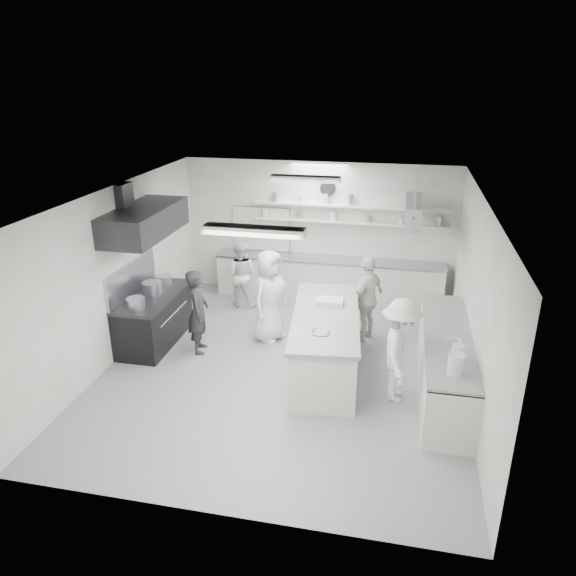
% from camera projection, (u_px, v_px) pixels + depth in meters
% --- Properties ---
extents(floor, '(6.00, 7.00, 0.02)m').
position_uv_depth(floor, '(285.00, 367.00, 9.47)').
color(floor, '#9D9DA3').
rests_on(floor, ground).
extents(ceiling, '(6.00, 7.00, 0.02)m').
position_uv_depth(ceiling, '(285.00, 195.00, 8.35)').
color(ceiling, white).
rests_on(ceiling, wall_back).
extents(wall_back, '(6.00, 0.04, 3.00)m').
position_uv_depth(wall_back, '(318.00, 230.00, 12.09)').
color(wall_back, white).
rests_on(wall_back, floor).
extents(wall_front, '(6.00, 0.04, 3.00)m').
position_uv_depth(wall_front, '(215.00, 405.00, 5.73)').
color(wall_front, white).
rests_on(wall_front, floor).
extents(wall_left, '(0.04, 7.00, 3.00)m').
position_uv_depth(wall_left, '(117.00, 273.00, 9.49)').
color(wall_left, white).
rests_on(wall_left, floor).
extents(wall_right, '(0.04, 7.00, 3.00)m').
position_uv_depth(wall_right, '(476.00, 301.00, 8.34)').
color(wall_right, white).
rests_on(wall_right, floor).
extents(stove, '(0.80, 1.80, 0.90)m').
position_uv_depth(stove, '(154.00, 320.00, 10.17)').
color(stove, black).
rests_on(stove, floor).
extents(exhaust_hood, '(0.85, 2.00, 0.50)m').
position_uv_depth(exhaust_hood, '(144.00, 221.00, 9.46)').
color(exhaust_hood, '#28282B').
rests_on(exhaust_hood, wall_left).
extents(back_counter, '(5.00, 0.60, 0.92)m').
position_uv_depth(back_counter, '(328.00, 279.00, 12.15)').
color(back_counter, silver).
rests_on(back_counter, floor).
extents(shelf_lower, '(4.20, 0.26, 0.04)m').
position_uv_depth(shelf_lower, '(349.00, 222.00, 11.75)').
color(shelf_lower, silver).
rests_on(shelf_lower, wall_back).
extents(shelf_upper, '(4.20, 0.26, 0.04)m').
position_uv_depth(shelf_upper, '(350.00, 206.00, 11.62)').
color(shelf_upper, silver).
rests_on(shelf_upper, wall_back).
extents(pass_through_window, '(1.30, 0.04, 1.00)m').
position_uv_depth(pass_through_window, '(262.00, 229.00, 12.34)').
color(pass_through_window, black).
rests_on(pass_through_window, wall_back).
extents(wall_clock, '(0.32, 0.05, 0.32)m').
position_uv_depth(wall_clock, '(328.00, 188.00, 11.67)').
color(wall_clock, white).
rests_on(wall_clock, wall_back).
extents(right_counter, '(0.74, 3.30, 0.94)m').
position_uv_depth(right_counter, '(445.00, 364.00, 8.61)').
color(right_counter, silver).
rests_on(right_counter, floor).
extents(pot_rack, '(0.30, 1.60, 0.40)m').
position_uv_depth(pot_rack, '(413.00, 210.00, 10.41)').
color(pot_rack, '#A0A3AC').
rests_on(pot_rack, ceiling).
extents(light_fixture_front, '(1.30, 0.25, 0.10)m').
position_uv_depth(light_fixture_front, '(254.00, 231.00, 6.74)').
color(light_fixture_front, silver).
rests_on(light_fixture_front, ceiling).
extents(light_fixture_rear, '(1.30, 0.25, 0.10)m').
position_uv_depth(light_fixture_rear, '(305.00, 179.00, 10.02)').
color(light_fixture_rear, silver).
rests_on(light_fixture_rear, ceiling).
extents(prep_island, '(1.30, 2.79, 0.99)m').
position_uv_depth(prep_island, '(325.00, 344.00, 9.17)').
color(prep_island, silver).
rests_on(prep_island, floor).
extents(stove_pot, '(0.37, 0.37, 0.27)m').
position_uv_depth(stove_pot, '(153.00, 289.00, 10.01)').
color(stove_pot, '#A0A3AC').
rests_on(stove_pot, stove).
extents(cook_stove, '(0.50, 0.64, 1.56)m').
position_uv_depth(cook_stove, '(198.00, 312.00, 9.72)').
color(cook_stove, '#262628').
rests_on(cook_stove, floor).
extents(cook_back, '(0.74, 0.59, 1.45)m').
position_uv_depth(cook_back, '(241.00, 274.00, 11.68)').
color(cook_back, white).
rests_on(cook_back, floor).
extents(cook_island_left, '(0.85, 1.01, 1.77)m').
position_uv_depth(cook_island_left, '(269.00, 296.00, 10.13)').
color(cook_island_left, white).
rests_on(cook_island_left, floor).
extents(cook_island_right, '(0.81, 1.05, 1.65)m').
position_uv_depth(cook_island_right, '(367.00, 298.00, 10.17)').
color(cook_island_right, white).
rests_on(cook_island_right, floor).
extents(cook_right, '(0.63, 1.08, 1.67)m').
position_uv_depth(cook_right, '(400.00, 351.00, 8.24)').
color(cook_right, white).
rests_on(cook_right, floor).
extents(bowl_island_a, '(0.28, 0.28, 0.07)m').
position_uv_depth(bowl_island_a, '(321.00, 334.00, 8.36)').
color(bowl_island_a, '#A0A3AC').
rests_on(bowl_island_a, prep_island).
extents(bowl_island_b, '(0.20, 0.20, 0.06)m').
position_uv_depth(bowl_island_b, '(311.00, 315.00, 9.01)').
color(bowl_island_b, silver).
rests_on(bowl_island_b, prep_island).
extents(bowl_right, '(0.25, 0.25, 0.06)m').
position_uv_depth(bowl_right, '(453.00, 342.00, 8.21)').
color(bowl_right, silver).
rests_on(bowl_right, right_counter).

